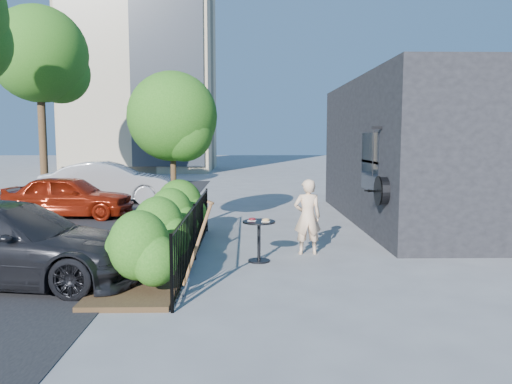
{
  "coord_description": "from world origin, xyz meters",
  "views": [
    {
      "loc": [
        -0.48,
        -9.6,
        2.37
      ],
      "look_at": [
        -0.28,
        1.21,
        1.2
      ],
      "focal_mm": 35.0,
      "sensor_mm": 36.0,
      "label": 1
    }
  ],
  "objects_px": {
    "shovel": "(195,253)",
    "car_silver": "(109,183)",
    "cafe_table": "(259,234)",
    "woman": "(307,217)",
    "car_red": "(69,196)",
    "car_darkgrey": "(9,243)",
    "street_tree_far": "(40,60)",
    "patio_tree": "(175,122)"
  },
  "relations": [
    {
      "from": "patio_tree",
      "to": "woman",
      "type": "bearing_deg",
      "value": -37.69
    },
    {
      "from": "car_darkgrey",
      "to": "car_red",
      "type": "bearing_deg",
      "value": 18.2
    },
    {
      "from": "shovel",
      "to": "car_silver",
      "type": "relative_size",
      "value": 0.32
    },
    {
      "from": "street_tree_far",
      "to": "shovel",
      "type": "height_order",
      "value": "street_tree_far"
    },
    {
      "from": "patio_tree",
      "to": "car_red",
      "type": "distance_m",
      "value": 4.87
    },
    {
      "from": "woman",
      "to": "car_silver",
      "type": "height_order",
      "value": "woman"
    },
    {
      "from": "street_tree_far",
      "to": "car_darkgrey",
      "type": "bearing_deg",
      "value": -70.23
    },
    {
      "from": "patio_tree",
      "to": "car_darkgrey",
      "type": "distance_m",
      "value": 5.21
    },
    {
      "from": "cafe_table",
      "to": "car_silver",
      "type": "distance_m",
      "value": 10.22
    },
    {
      "from": "woman",
      "to": "car_silver",
      "type": "distance_m",
      "value": 10.26
    },
    {
      "from": "cafe_table",
      "to": "shovel",
      "type": "height_order",
      "value": "shovel"
    },
    {
      "from": "shovel",
      "to": "car_red",
      "type": "xyz_separation_m",
      "value": [
        -4.54,
        7.55,
        -0.01
      ]
    },
    {
      "from": "cafe_table",
      "to": "woman",
      "type": "distance_m",
      "value": 1.21
    },
    {
      "from": "car_red",
      "to": "car_darkgrey",
      "type": "height_order",
      "value": "car_darkgrey"
    },
    {
      "from": "patio_tree",
      "to": "cafe_table",
      "type": "distance_m",
      "value": 4.19
    },
    {
      "from": "car_darkgrey",
      "to": "street_tree_far",
      "type": "bearing_deg",
      "value": 26.24
    },
    {
      "from": "shovel",
      "to": "car_silver",
      "type": "xyz_separation_m",
      "value": [
        -4.23,
        10.83,
        0.11
      ]
    },
    {
      "from": "cafe_table",
      "to": "street_tree_far",
      "type": "bearing_deg",
      "value": 124.41
    },
    {
      "from": "car_red",
      "to": "cafe_table",
      "type": "bearing_deg",
      "value": -130.91
    },
    {
      "from": "street_tree_far",
      "to": "shovel",
      "type": "distance_m",
      "value": 19.12
    },
    {
      "from": "patio_tree",
      "to": "car_silver",
      "type": "distance_m",
      "value": 6.97
    },
    {
      "from": "car_red",
      "to": "car_darkgrey",
      "type": "bearing_deg",
      "value": -164.44
    },
    {
      "from": "shovel",
      "to": "car_darkgrey",
      "type": "bearing_deg",
      "value": 166.59
    },
    {
      "from": "patio_tree",
      "to": "cafe_table",
      "type": "relative_size",
      "value": 4.67
    },
    {
      "from": "woman",
      "to": "car_red",
      "type": "distance_m",
      "value": 8.17
    },
    {
      "from": "car_silver",
      "to": "cafe_table",
      "type": "bearing_deg",
      "value": -155.23
    },
    {
      "from": "street_tree_far",
      "to": "shovel",
      "type": "bearing_deg",
      "value": -61.82
    },
    {
      "from": "woman",
      "to": "shovel",
      "type": "height_order",
      "value": "woman"
    },
    {
      "from": "woman",
      "to": "shovel",
      "type": "bearing_deg",
      "value": 51.16
    },
    {
      "from": "shovel",
      "to": "car_darkgrey",
      "type": "relative_size",
      "value": 0.32
    },
    {
      "from": "patio_tree",
      "to": "car_silver",
      "type": "xyz_separation_m",
      "value": [
        -3.25,
        5.83,
        -2.01
      ]
    },
    {
      "from": "patio_tree",
      "to": "car_silver",
      "type": "bearing_deg",
      "value": 119.14
    },
    {
      "from": "car_silver",
      "to": "shovel",
      "type": "bearing_deg",
      "value": -164.74
    },
    {
      "from": "car_red",
      "to": "car_silver",
      "type": "bearing_deg",
      "value": -1.57
    },
    {
      "from": "patio_tree",
      "to": "street_tree_far",
      "type": "distance_m",
      "value": 13.95
    },
    {
      "from": "shovel",
      "to": "car_red",
      "type": "relative_size",
      "value": 0.4
    },
    {
      "from": "car_silver",
      "to": "street_tree_far",
      "type": "bearing_deg",
      "value": 33.58
    },
    {
      "from": "woman",
      "to": "car_darkgrey",
      "type": "height_order",
      "value": "woman"
    },
    {
      "from": "car_red",
      "to": "car_darkgrey",
      "type": "xyz_separation_m",
      "value": [
        1.41,
        -6.81,
        0.03
      ]
    },
    {
      "from": "street_tree_far",
      "to": "woman",
      "type": "distance_m",
      "value": 17.99
    },
    {
      "from": "street_tree_far",
      "to": "cafe_table",
      "type": "bearing_deg",
      "value": -55.59
    },
    {
      "from": "patio_tree",
      "to": "street_tree_far",
      "type": "bearing_deg",
      "value": 124.51
    }
  ]
}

